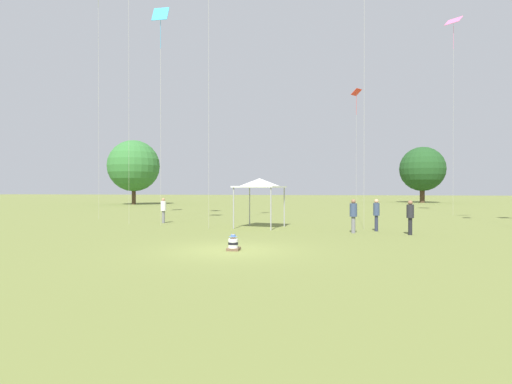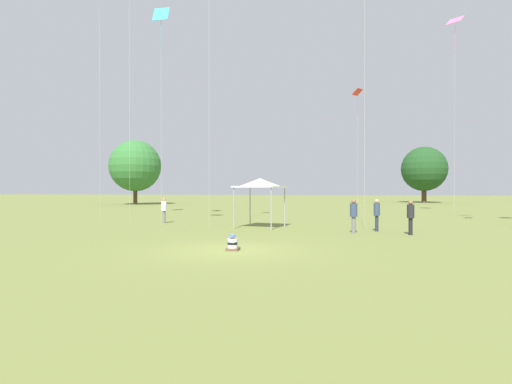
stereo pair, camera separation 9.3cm
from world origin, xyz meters
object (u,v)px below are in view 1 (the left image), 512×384
person_standing_1 (163,208)px  person_standing_2 (410,214)px  seated_toddler (233,244)px  distant_tree_0 (422,169)px  kite_3 (454,27)px  canopy_tent (260,183)px  kite_6 (356,98)px  distant_tree_1 (134,166)px  person_standing_3 (353,213)px  kite_8 (160,22)px  person_standing_0 (376,212)px

person_standing_1 → person_standing_2: size_ratio=0.98×
seated_toddler → person_standing_1: size_ratio=0.36×
seated_toddler → distant_tree_0: bearing=70.7°
person_standing_1 → distant_tree_0: (25.18, 47.04, 4.70)m
person_standing_1 → kite_3: size_ratio=0.10×
canopy_tent → distant_tree_0: 52.30m
canopy_tent → kite_6: size_ratio=0.26×
distant_tree_1 → person_standing_3: bearing=-47.8°
person_standing_1 → person_standing_2: 15.24m
person_standing_2 → distant_tree_1: size_ratio=0.18×
kite_3 → kite_6: kite_3 is taller
kite_6 → distant_tree_0: (12.32, 34.83, -4.68)m
person_standing_2 → kite_3: 23.78m
canopy_tent → kite_3: bearing=46.2°
distant_tree_0 → person_standing_3: bearing=-104.5°
person_standing_3 → kite_6: size_ratio=0.15×
person_standing_1 → kite_8: size_ratio=0.12×
person_standing_3 → distant_tree_0: 52.66m
seated_toddler → person_standing_3: size_ratio=0.34×
person_standing_1 → person_standing_2: person_standing_2 is taller
person_standing_0 → person_standing_3: bearing=129.7°
person_standing_0 → person_standing_2: 2.04m
person_standing_2 → canopy_tent: canopy_tent is taller
kite_6 → kite_3: bearing=178.8°
kite_3 → person_standing_3: bearing=-37.1°
canopy_tent → person_standing_0: bearing=-6.4°
person_standing_1 → canopy_tent: canopy_tent is taller
person_standing_0 → kite_8: kite_8 is taller
canopy_tent → person_standing_3: bearing=-20.1°
kite_6 → distant_tree_1: (-31.37, 17.71, -4.61)m
canopy_tent → distant_tree_1: (-25.33, 31.75, 3.18)m
canopy_tent → distant_tree_0: distant_tree_0 is taller
seated_toddler → kite_6: bearing=74.6°
seated_toddler → distant_tree_1: distant_tree_1 is taller
canopy_tent → kite_8: 11.62m
person_standing_1 → canopy_tent: size_ratio=0.56×
person_standing_3 → distant_tree_0: distant_tree_0 is taller
person_standing_1 → kite_6: size_ratio=0.15×
person_standing_2 → kite_3: bearing=179.3°
seated_toddler → person_standing_1: bearing=123.4°
person_standing_0 → canopy_tent: 6.66m
seated_toddler → person_standing_2: size_ratio=0.35×
kite_3 → distant_tree_0: bearing=164.4°
person_standing_3 → kite_6: kite_6 is taller
kite_6 → kite_8: bearing=42.1°
person_standing_1 → distant_tree_0: 53.56m
kite_6 → person_standing_1: bearing=36.7°
person_standing_1 → seated_toddler: bearing=168.2°
kite_8 → kite_6: bearing=92.5°
kite_8 → distant_tree_1: kite_8 is taller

